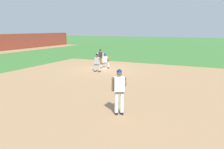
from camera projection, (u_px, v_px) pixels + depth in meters
ground_plane at (104, 69)px, 18.79m from camera, size 160.00×160.00×0.00m
infield_dirt_patch at (109, 83)px, 13.81m from camera, size 18.00×18.00×0.01m
first_base_bag at (104, 69)px, 18.79m from camera, size 0.38×0.38×0.09m
baseball at (113, 82)px, 14.06m from camera, size 0.07×0.07×0.07m
pitcher at (120, 89)px, 8.66m from camera, size 0.84×0.58×1.86m
first_baseman at (105, 60)px, 18.95m from camera, size 0.82×1.02×1.34m
baserunner at (97, 62)px, 17.43m from camera, size 0.45×0.60×1.46m
umpire at (100, 56)px, 21.32m from camera, size 0.63×0.68×1.46m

